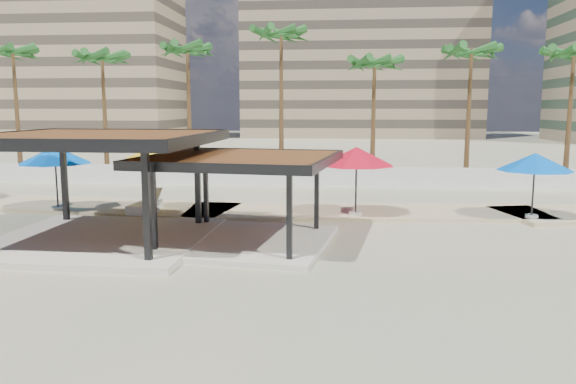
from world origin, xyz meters
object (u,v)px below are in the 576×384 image
object	(u,v)px
pavilion_central	(242,191)
pavilion_west	(99,178)
lounger_a	(145,206)
umbrella_c	(357,157)

from	to	relation	value
pavilion_central	pavilion_west	distance (m)	5.06
pavilion_west	lounger_a	distance (m)	5.62
pavilion_central	pavilion_west	xyz separation A→B (m)	(-5.03, -0.33, 0.45)
pavilion_west	umbrella_c	bearing A→B (deg)	30.95
umbrella_c	lounger_a	size ratio (longest dim) A/B	1.78
pavilion_central	umbrella_c	bearing A→B (deg)	58.15
pavilion_west	umbrella_c	xyz separation A→B (m)	(9.13, 5.22, 0.37)
pavilion_west	umbrella_c	size ratio (longest dim) A/B	1.82
pavilion_central	umbrella_c	xyz separation A→B (m)	(4.10, 4.89, 0.82)
pavilion_central	lounger_a	distance (m)	7.39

